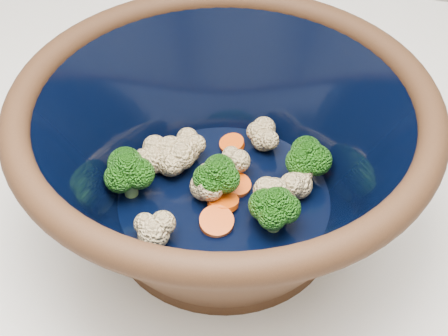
# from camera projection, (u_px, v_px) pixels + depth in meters

# --- Properties ---
(mixing_bowl) EXTENTS (0.43, 0.43, 0.16)m
(mixing_bowl) POSITION_uv_depth(u_px,v_px,m) (224.00, 156.00, 0.55)
(mixing_bowl) COLOR black
(mixing_bowl) RESTS_ON counter
(vegetable_pile) EXTENTS (0.20, 0.17, 0.05)m
(vegetable_pile) POSITION_uv_depth(u_px,v_px,m) (216.00, 176.00, 0.58)
(vegetable_pile) COLOR #608442
(vegetable_pile) RESTS_ON mixing_bowl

